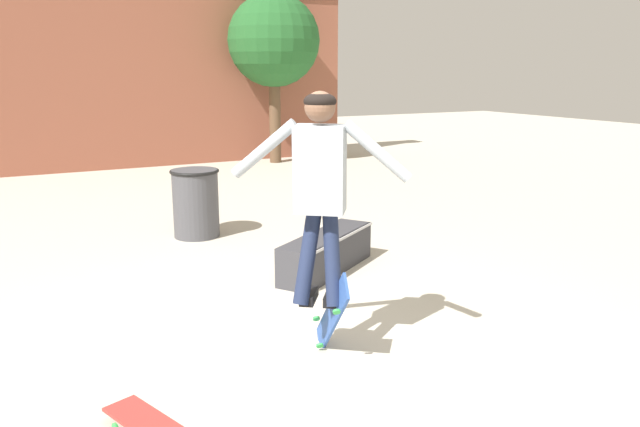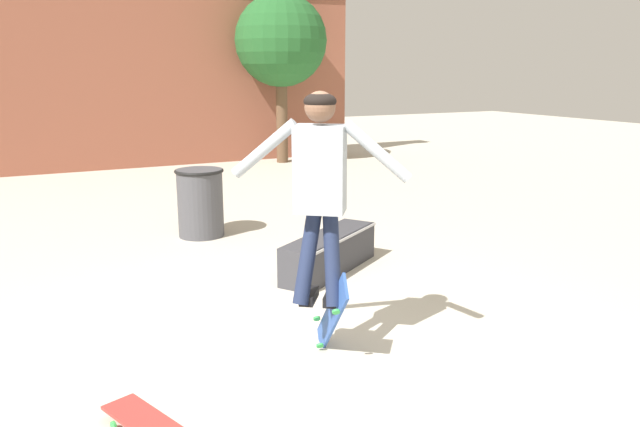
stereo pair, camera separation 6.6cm
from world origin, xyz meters
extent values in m
plane|color=beige|center=(0.00, 0.00, 0.00)|extent=(40.00, 40.00, 0.00)
cube|color=#93513D|center=(0.00, 9.66, 1.83)|extent=(11.50, 0.40, 3.66)
cylinder|color=brown|center=(3.84, 8.85, 0.94)|extent=(0.25, 0.25, 1.88)
sphere|color=#235B28|center=(3.84, 8.85, 2.62)|extent=(1.97, 1.97, 1.97)
cube|color=#38383D|center=(1.20, 1.59, 0.19)|extent=(1.36, 1.08, 0.39)
cube|color=#B7B7BC|center=(1.30, 1.44, 0.38)|extent=(1.17, 0.79, 0.02)
cylinder|color=#47474C|center=(0.43, 3.55, 0.42)|extent=(0.56, 0.56, 0.84)
torus|color=black|center=(0.43, 3.55, 0.82)|extent=(0.60, 0.60, 0.04)
cube|color=#9EA8B2|center=(0.25, -0.08, 1.36)|extent=(0.41, 0.39, 0.60)
sphere|color=brown|center=(0.25, -0.08, 1.78)|extent=(0.29, 0.29, 0.21)
ellipsoid|color=black|center=(0.25, -0.08, 1.82)|extent=(0.31, 0.31, 0.12)
cylinder|color=#1E2847|center=(0.18, -0.02, 0.76)|extent=(0.34, 0.29, 0.72)
cube|color=black|center=(0.20, 0.00, 0.43)|extent=(0.24, 0.27, 0.07)
cylinder|color=#1E2847|center=(0.31, -0.13, 0.76)|extent=(0.23, 0.37, 0.72)
cube|color=black|center=(0.33, -0.10, 0.43)|extent=(0.24, 0.27, 0.07)
cylinder|color=#9EA8B2|center=(-0.06, 0.16, 1.49)|extent=(0.43, 0.35, 0.42)
cylinder|color=#9EA8B2|center=(0.55, -0.31, 1.49)|extent=(0.43, 0.35, 0.42)
cube|color=#2D519E|center=(0.32, -0.12, 0.31)|extent=(0.14, 0.68, 0.76)
cylinder|color=green|center=(0.33, 0.13, 0.19)|extent=(0.06, 0.06, 0.06)
cylinder|color=green|center=(0.27, -0.03, 0.04)|extent=(0.06, 0.06, 0.06)
cylinder|color=green|center=(0.28, -0.19, 0.57)|extent=(0.06, 0.06, 0.06)
cylinder|color=green|center=(0.23, -0.35, 0.43)|extent=(0.06, 0.06, 0.06)
cylinder|color=green|center=(-1.04, -0.33, 0.03)|extent=(0.03, 0.06, 0.05)
cylinder|color=green|center=(-1.25, -0.41, 0.03)|extent=(0.03, 0.06, 0.05)
camera|label=1|loc=(-1.70, -3.78, 2.03)|focal=35.00mm
camera|label=2|loc=(-1.65, -3.81, 2.03)|focal=35.00mm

